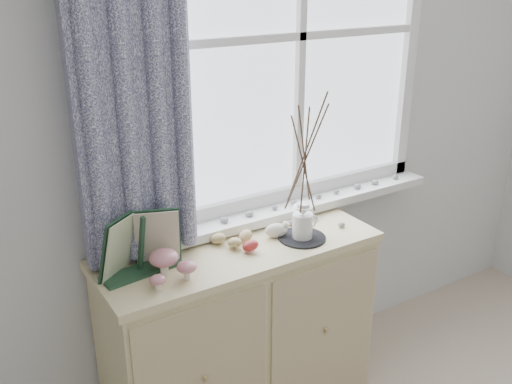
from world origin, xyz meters
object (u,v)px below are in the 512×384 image
botanical_book (143,245)px  sideboard (241,333)px  twig_pitcher (305,155)px  toadstool_cluster (168,263)px

botanical_book → sideboard: bearing=-5.7°
twig_pitcher → toadstool_cluster: bearing=162.9°
toadstool_cluster → twig_pitcher: size_ratio=0.29×
sideboard → botanical_book: botanical_book is taller
sideboard → toadstool_cluster: toadstool_cluster is taller
toadstool_cluster → twig_pitcher: bearing=-0.2°
toadstool_cluster → twig_pitcher: (0.61, -0.00, 0.32)m
botanical_book → toadstool_cluster: bearing=-48.0°
twig_pitcher → botanical_book: bearing=157.8°
sideboard → toadstool_cluster: size_ratio=6.39×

